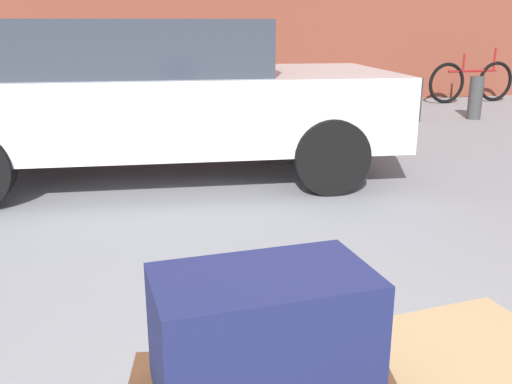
{
  "coord_description": "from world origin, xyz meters",
  "views": [
    {
      "loc": [
        -0.49,
        -1.08,
        1.39
      ],
      "look_at": [
        0.0,
        1.2,
        0.69
      ],
      "focal_mm": 39.65,
      "sensor_mm": 36.0,
      "label": 1
    }
  ],
  "objects": [
    {
      "name": "duffel_bag_navy_topmost_pile",
      "position": [
        -0.25,
        -0.06,
        0.77
      ],
      "size": [
        0.48,
        0.3,
        0.27
      ],
      "primitive_type": "cube",
      "rotation": [
        0.0,
        0.0,
        0.09
      ],
      "color": "#191E47",
      "rests_on": "duffel_bag_brown_rear_right"
    },
    {
      "name": "parked_car",
      "position": [
        -0.35,
        4.23,
        0.76
      ],
      "size": [
        4.4,
        2.11,
        1.42
      ],
      "color": "silver",
      "rests_on": "ground_plane"
    },
    {
      "name": "bicycle_leaning",
      "position": [
        5.49,
        8.24,
        0.37
      ],
      "size": [
        1.76,
        0.21,
        0.96
      ],
      "color": "black",
      "rests_on": "ground_plane"
    },
    {
      "name": "bollard_kerb_near",
      "position": [
        2.01,
        6.53,
        0.32
      ],
      "size": [
        0.2,
        0.2,
        0.63
      ],
      "primitive_type": "cylinder",
      "color": "#383838",
      "rests_on": "ground_plane"
    },
    {
      "name": "bollard_kerb_mid",
      "position": [
        3.51,
        6.53,
        0.32
      ],
      "size": [
        0.2,
        0.2,
        0.63
      ],
      "primitive_type": "cylinder",
      "color": "#383838",
      "rests_on": "ground_plane"
    },
    {
      "name": "bollard_kerb_far",
      "position": [
        4.49,
        6.53,
        0.32
      ],
      "size": [
        0.2,
        0.2,
        0.63
      ],
      "primitive_type": "cylinder",
      "color": "#383838",
      "rests_on": "ground_plane"
    }
  ]
}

